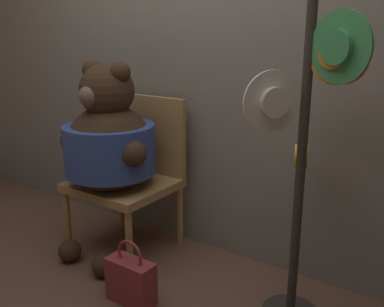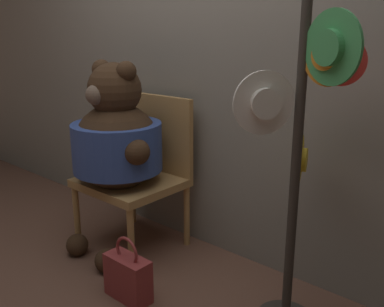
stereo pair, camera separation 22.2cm
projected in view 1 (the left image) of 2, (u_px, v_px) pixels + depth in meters
ground_plane at (140, 290)px, 2.33m from camera, size 14.00×14.00×0.00m
wall_back at (212, 49)px, 2.53m from camera, size 8.00×0.10×2.52m
chair at (133, 169)px, 2.72m from camera, size 0.59×0.54×0.96m
teddy_bear at (109, 143)px, 2.53m from camera, size 0.65×0.58×1.20m
hat_display_rack at (308, 137)px, 1.85m from camera, size 0.46×0.51×1.53m
handbag_on_ground at (131, 280)px, 2.19m from camera, size 0.26×0.11×0.35m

